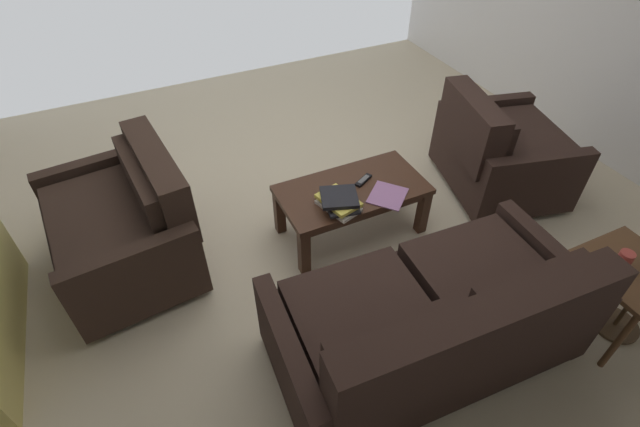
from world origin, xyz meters
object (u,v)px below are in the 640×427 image
Objects in this scene: coffee_table at (352,195)px; coffee_mug at (624,259)px; book_stack at (339,201)px; loveseat_near at (127,224)px; end_table at (627,277)px; loose_magazine at (388,196)px; armchair_side at (498,151)px; sofa_main at (434,323)px; tv_remote at (363,180)px.

coffee_mug reaches higher than coffee_table.
book_stack is at bearing 38.22° from coffee_table.
coffee_mug is at bearing 145.15° from loveseat_near.
end_table is 2.00× the size of loose_magazine.
end_table is at bearing 77.66° from armchair_side.
armchair_side is 3.45× the size of book_stack.
loose_magazine is at bearing -55.48° from end_table.
book_stack is 1.26× the size of loose_magazine.
book_stack is (0.18, 0.14, 0.12)m from coffee_table.
armchair_side is 1.51m from book_stack.
coffee_mug is (0.05, -0.04, 0.13)m from end_table.
sofa_main reaches higher than coffee_table.
coffee_table is 4.04× the size of loose_magazine.
loveseat_near is 1.14× the size of coffee_table.
loveseat_near is (1.39, -1.51, 0.00)m from sofa_main.
armchair_side is at bearing 177.19° from tv_remote.
book_stack is at bearing -86.46° from sofa_main.
end_table reaches higher than tv_remote.
book_stack is 0.36m from loose_magazine.
coffee_table is (-0.12, -1.16, -0.01)m from sofa_main.
loveseat_near is 4.58× the size of loose_magazine.
end_table is (-2.52, 1.76, 0.08)m from loveseat_near.
coffee_mug is at bearing -7.73° from loose_magazine.
loose_magazine is (-0.36, 0.04, -0.05)m from book_stack.
coffee_mug reaches higher than loose_magazine.
armchair_side is at bearing -141.84° from sofa_main.
armchair_side is 1.40m from coffee_mug.
sofa_main is at bearing -58.34° from loose_magazine.
book_stack is 0.34m from tv_remote.
tv_remote is 0.62× the size of loose_magazine.
sofa_main is 2.06m from loveseat_near.
coffee_table is 1.69m from coffee_mug.
book_stack is 2.02× the size of tv_remote.
sofa_main is at bearing 38.16° from armchair_side.
armchair_side is at bearing -175.65° from book_stack.
loose_magazine is (-0.29, -0.97, 0.06)m from sofa_main.
loveseat_near reaches higher than book_stack.
sofa_main is 1.02m from loose_magazine.
end_table is 1.70m from tv_remote.
sofa_main is at bearing 132.59° from loveseat_near.
loose_magazine is (-0.07, 0.22, -0.01)m from tv_remote.
armchair_side is at bearing 178.77° from coffee_table.
book_stack reaches higher than coffee_table.
armchair_side is (-1.32, 0.03, 0.01)m from coffee_table.
tv_remote is at bearing 168.55° from loveseat_near.
loveseat_near is 3.65× the size of book_stack.
loveseat_near is 3.02m from coffee_mug.
tv_remote is at bearing -58.38° from coffee_mug.
loose_magazine is at bearing -56.26° from coffee_mug.
coffee_table is 3.21× the size of book_stack.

